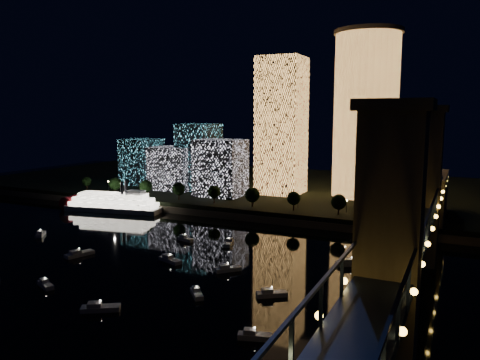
% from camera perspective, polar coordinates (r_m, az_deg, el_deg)
% --- Properties ---
extents(ground, '(520.00, 520.00, 0.00)m').
position_cam_1_polar(ground, '(138.17, -9.93, -12.14)').
color(ground, black).
rests_on(ground, ground).
extents(far_bank, '(420.00, 160.00, 5.00)m').
position_cam_1_polar(far_bank, '(279.43, 9.43, -1.27)').
color(far_bank, black).
rests_on(far_bank, ground).
extents(seawall, '(420.00, 6.00, 3.00)m').
position_cam_1_polar(seawall, '(207.13, 3.36, -4.74)').
color(seawall, '#6B5E4C').
rests_on(seawall, ground).
extents(tower_cylindrical, '(34.00, 34.00, 83.78)m').
position_cam_1_polar(tower_cylindrical, '(248.83, 15.06, 7.72)').
color(tower_cylindrical, '#E79B4A').
rests_on(tower_cylindrical, far_bank).
extents(tower_rectangular, '(22.56, 22.56, 71.77)m').
position_cam_1_polar(tower_rectangular, '(250.21, 5.09, 6.56)').
color(tower_rectangular, '#E79B4A').
rests_on(tower_rectangular, far_bank).
extents(midrise_blocks, '(84.49, 36.90, 36.82)m').
position_cam_1_polar(midrise_blocks, '(265.71, -6.66, 2.09)').
color(midrise_blocks, white).
rests_on(midrise_blocks, far_bank).
extents(truss_bridge, '(13.00, 266.00, 50.00)m').
position_cam_1_polar(truss_bridge, '(113.74, 19.16, -8.31)').
color(truss_bridge, navy).
rests_on(truss_bridge, ground).
extents(riverboat, '(52.72, 19.78, 15.58)m').
position_cam_1_polar(riverboat, '(238.28, -15.65, -2.72)').
color(riverboat, silver).
rests_on(riverboat, ground).
extents(motorboats, '(125.91, 72.83, 2.78)m').
position_cam_1_polar(motorboats, '(146.42, -8.77, -10.59)').
color(motorboats, silver).
rests_on(motorboats, ground).
extents(esplanade_trees, '(165.89, 6.90, 8.95)m').
position_cam_1_polar(esplanade_trees, '(221.61, -2.31, -1.52)').
color(esplanade_trees, black).
rests_on(esplanade_trees, far_bank).
extents(street_lamps, '(132.70, 0.70, 5.65)m').
position_cam_1_polar(street_lamps, '(230.72, -3.33, -1.51)').
color(street_lamps, black).
rests_on(street_lamps, far_bank).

